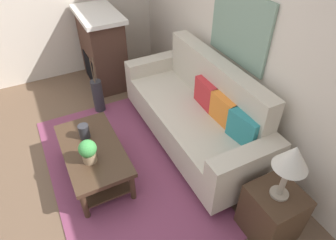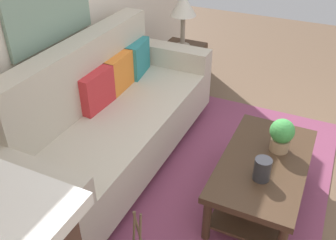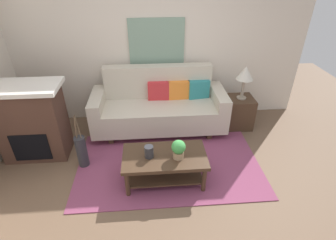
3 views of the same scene
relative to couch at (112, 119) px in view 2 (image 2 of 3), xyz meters
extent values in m
plane|color=brown|center=(0.09, -1.49, -0.43)|extent=(9.05, 9.05, 0.00)
cube|color=#843D5B|center=(0.09, -0.99, -0.42)|extent=(2.67, 1.61, 0.01)
cube|color=beige|center=(0.00, -0.06, -0.11)|extent=(1.84, 0.84, 0.40)
cube|color=beige|center=(0.00, 0.26, 0.37)|extent=(1.84, 0.20, 0.56)
cube|color=beige|center=(-1.02, -0.06, -0.01)|extent=(0.20, 0.84, 0.60)
cube|color=beige|center=(1.02, -0.06, -0.01)|extent=(0.20, 0.84, 0.60)
cube|color=#422D1E|center=(-0.82, -0.06, -0.37)|extent=(0.08, 0.74, 0.12)
cube|color=#422D1E|center=(0.82, -0.06, -0.37)|extent=(0.08, 0.74, 0.12)
cube|color=red|center=(0.00, 0.13, 0.25)|extent=(0.36, 0.14, 0.32)
cube|color=orange|center=(0.35, 0.13, 0.25)|extent=(0.36, 0.13, 0.32)
cube|color=teal|center=(0.70, 0.13, 0.25)|extent=(0.37, 0.17, 0.32)
cube|color=#422D1E|center=(0.01, -1.29, -0.03)|extent=(1.10, 0.60, 0.05)
cube|color=#422D1E|center=(0.01, -1.29, -0.31)|extent=(0.98, 0.50, 0.02)
cylinder|color=#422D1E|center=(0.50, -1.54, -0.24)|extent=(0.06, 0.06, 0.38)
cylinder|color=#422D1E|center=(-0.48, -1.04, -0.24)|extent=(0.06, 0.06, 0.38)
cylinder|color=#422D1E|center=(0.50, -1.04, -0.24)|extent=(0.06, 0.06, 0.38)
cylinder|color=#2D2D33|center=(-0.19, -1.31, 0.08)|extent=(0.12, 0.12, 0.16)
cylinder|color=tan|center=(0.18, -1.36, 0.05)|extent=(0.14, 0.14, 0.10)
sphere|color=green|center=(0.18, -1.36, 0.17)|extent=(0.18, 0.18, 0.18)
cube|color=#422D1E|center=(1.42, -0.03, -0.15)|extent=(0.44, 0.44, 0.56)
cylinder|color=gray|center=(1.42, -0.03, 0.14)|extent=(0.16, 0.16, 0.02)
cylinder|color=gray|center=(1.42, -0.03, 0.30)|extent=(0.05, 0.05, 0.35)
cone|color=beige|center=(1.42, -0.03, 0.59)|extent=(0.28, 0.28, 0.22)
cylinder|color=brown|center=(-1.14, -0.91, 0.25)|extent=(0.05, 0.04, 0.36)
cylinder|color=brown|center=(-1.17, -0.89, 0.25)|extent=(0.04, 0.02, 0.36)
camera|label=1|loc=(2.36, -1.58, 2.23)|focal=31.57mm
camera|label=2|loc=(-2.19, -1.55, 1.74)|focal=40.09mm
camera|label=3|loc=(-0.16, -3.95, 2.20)|focal=28.08mm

